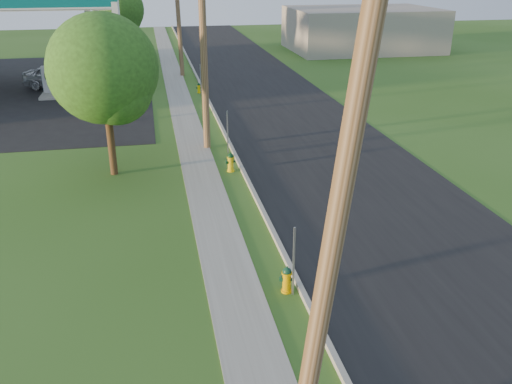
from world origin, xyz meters
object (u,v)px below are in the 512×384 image
fuel_pump_ne (51,84)px  utility_pole_mid (203,41)px  fuel_pump_se (59,73)px  price_pylon (117,19)px  hydrant_far (199,88)px  utility_pole_far (178,11)px  tree_lot (120,11)px  hydrant_near (287,280)px  hydrant_mid (231,162)px  car_silver (58,77)px  tree_verge (106,74)px  utility_pole_near (337,219)px

fuel_pump_ne → utility_pole_mid: bearing=-55.6°
fuel_pump_se → price_pylon: 13.40m
fuel_pump_se → hydrant_far: 11.01m
utility_pole_far → tree_lot: bearing=120.7°
tree_lot → hydrant_near: 38.84m
hydrant_mid → car_silver: size_ratio=0.18×
hydrant_mid → fuel_pump_ne: bearing=120.2°
utility_pole_far → hydrant_far: size_ratio=13.88×
price_pylon → car_silver: size_ratio=1.44×
fuel_pump_ne → tree_verge: (4.80, -15.81, 3.46)m
utility_pole_far → car_silver: size_ratio=1.99×
price_pylon → hydrant_far: (4.66, 6.22, -5.10)m
fuel_pump_se → price_pylon: bearing=-66.5°
tree_lot → car_silver: bearing=-111.1°
fuel_pump_ne → hydrant_near: size_ratio=4.13×
tree_verge → car_silver: bearing=104.3°
tree_verge → hydrant_far: (4.86, 14.52, -3.85)m
hydrant_far → utility_pole_far: bearing=96.9°
hydrant_far → hydrant_near: bearing=-90.1°
utility_pole_far → tree_lot: size_ratio=1.44×
price_pylon → car_silver: price_pylon is taller
utility_pole_mid → hydrant_mid: utility_pole_mid is taller
fuel_pump_ne → price_pylon: 10.17m
tree_lot → hydrant_near: tree_lot is taller
utility_pole_mid → price_pylon: size_ratio=1.43×
hydrant_mid → hydrant_far: bearing=89.5°
fuel_pump_se → price_pylon: price_pylon is taller
price_pylon → hydrant_mid: 11.15m
hydrant_mid → utility_pole_mid: bearing=100.4°
fuel_pump_ne → hydrant_far: fuel_pump_ne is taller
utility_pole_far → hydrant_near: bearing=-88.7°
utility_pole_near → hydrant_near: (0.72, 5.36, -4.42)m
fuel_pump_se → hydrant_mid: 22.49m
fuel_pump_ne → car_silver: (0.25, 2.00, 0.09)m
utility_pole_far → price_pylon: utility_pole_far is taller
utility_pole_mid → fuel_pump_ne: size_ratio=3.06×
tree_verge → hydrant_near: bearing=-63.9°
utility_pole_mid → tree_lot: utility_pole_mid is taller
utility_pole_mid → fuel_pump_se: utility_pole_mid is taller
price_pylon → hydrant_mid: size_ratio=8.20×
car_silver → utility_pole_mid: bearing=-128.1°
fuel_pump_ne → car_silver: bearing=82.8°
hydrant_near → car_silver: car_silver is taller
utility_pole_mid → tree_lot: bearing=100.0°
car_silver → utility_pole_far: bearing=-49.0°
hydrant_mid → utility_pole_near: bearing=-92.4°
utility_pole_mid → utility_pole_far: 18.00m
price_pylon → car_silver: 11.58m
hydrant_far → car_silver: (-9.40, 3.29, 0.48)m
utility_pole_far → hydrant_near: size_ratio=12.27×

